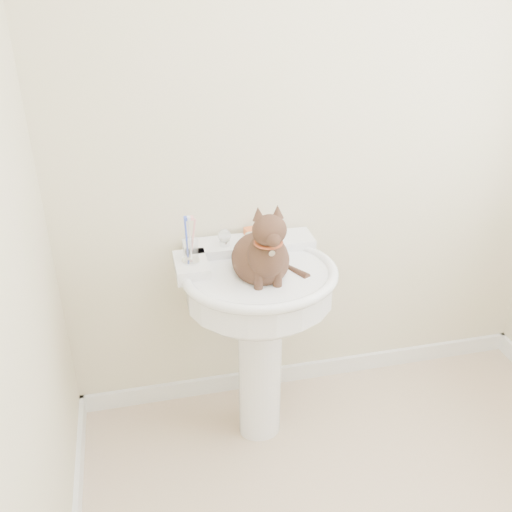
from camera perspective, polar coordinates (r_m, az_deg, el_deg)
wall_back at (r=2.36m, az=6.40°, el=12.01°), size 2.20×0.00×2.50m
baseboard_back at (r=2.93m, az=5.18°, el=-11.32°), size 2.20×0.02×0.09m
pedestal_sink at (r=2.26m, az=0.31°, el=-4.76°), size 0.62×0.61×0.85m
faucet at (r=2.28m, az=-0.48°, el=2.05°), size 0.28×0.12×0.14m
soap_bar at (r=2.38m, az=-0.03°, el=2.47°), size 0.10×0.07×0.03m
toothbrush_cup at (r=2.17m, az=-6.57°, el=0.58°), size 0.07×0.07×0.18m
cat at (r=2.11m, az=0.69°, el=0.07°), size 0.24×0.30×0.44m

